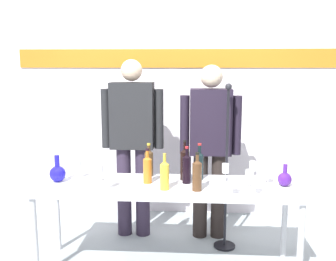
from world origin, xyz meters
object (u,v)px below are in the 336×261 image
presenter_right (210,142)px  wine_bottle_3 (149,162)px  decanter_blue_left (58,173)px  wine_bottle_0 (165,174)px  display_table (167,192)px  wine_glass_left_1 (100,169)px  wine_bottle_2 (185,163)px  wine_glass_right_2 (255,181)px  wine_bottle_5 (187,168)px  presenter_left (133,137)px  wine_glass_left_0 (108,175)px  wine_glass_left_2 (78,166)px  wine_bottle_4 (147,168)px  wine_glass_right_1 (253,167)px  wine_glass_right_0 (225,169)px  wine_glass_right_3 (232,182)px  wine_glass_right_5 (250,175)px  wine_glass_right_4 (268,172)px  wine_bottle_1 (197,174)px  wine_bottle_6 (199,164)px  decanter_blue_right (285,179)px  microphone_stand (226,195)px

presenter_right → wine_bottle_3: bearing=-144.5°
decanter_blue_left → wine_bottle_0: bearing=-9.4°
display_table → wine_glass_left_1: size_ratio=14.60×
wine_bottle_2 → wine_glass_right_2: 0.64m
wine_bottle_2 → wine_bottle_5: bearing=-78.4°
presenter_left → wine_bottle_5: presenter_left is taller
wine_bottle_5 → wine_glass_left_0: wine_bottle_5 is taller
wine_glass_left_1 → wine_glass_left_2: 0.23m
wine_bottle_2 → wine_bottle_4: 0.32m
presenter_right → wine_glass_left_1: bearing=-148.2°
display_table → wine_bottle_0: bearing=-93.7°
display_table → wine_glass_right_1: wine_glass_right_1 is taller
wine_glass_right_0 → wine_glass_left_2: bearing=178.3°
presenter_right → wine_bottle_4: size_ratio=5.82×
wine_glass_left_0 → wine_glass_right_3: (0.96, -0.10, -0.00)m
wine_bottle_4 → display_table: bearing=-10.8°
wine_bottle_3 → wine_bottle_4: (0.01, -0.20, -0.00)m
wine_glass_left_2 → wine_glass_right_5: bearing=-7.1°
wine_glass_right_4 → wine_glass_right_5: (-0.17, -0.12, 0.01)m
wine_glass_left_2 → wine_glass_right_3: (1.28, -0.36, -0.00)m
wine_glass_right_2 → wine_bottle_3: bearing=152.9°
wine_bottle_1 → wine_bottle_3: bearing=138.2°
wine_glass_right_0 → wine_glass_right_1: wine_glass_right_1 is taller
wine_glass_left_1 → wine_glass_right_3: bearing=-14.0°
display_table → wine_bottle_4: wine_bottle_4 is taller
presenter_right → wine_glass_left_0: (-0.83, -0.75, -0.13)m
wine_glass_left_1 → wine_glass_right_4: wine_glass_left_1 is taller
wine_glass_left_1 → wine_bottle_3: bearing=26.1°
presenter_right → presenter_left: bearing=-180.0°
wine_bottle_4 → wine_glass_right_4: 0.99m
decanter_blue_left → wine_bottle_6: wine_bottle_6 is taller
wine_bottle_5 → wine_glass_right_1: size_ratio=1.90×
wine_glass_left_1 → wine_glass_right_4: size_ratio=1.10×
wine_bottle_1 → wine_bottle_6: (0.02, 0.31, -0.00)m
wine_glass_left_2 → wine_glass_right_1: (1.49, 0.04, 0.01)m
wine_bottle_4 → wine_glass_right_5: (0.82, -0.07, -0.02)m
presenter_left → decanter_blue_right: bearing=-24.6°
decanter_blue_right → wine_bottle_2: wine_bottle_2 is taller
display_table → wine_glass_left_2: bearing=170.1°
decanter_blue_left → wine_bottle_3: size_ratio=0.78×
presenter_left → wine_bottle_2: size_ratio=5.09×
display_table → wine_glass_right_2: (0.68, -0.20, 0.16)m
wine_bottle_0 → wine_glass_right_3: wine_bottle_0 is taller
wine_bottle_1 → microphone_stand: 0.69m
decanter_blue_left → wine_bottle_5: size_ratio=0.74×
wine_bottle_5 → wine_glass_right_4: 0.67m
wine_bottle_3 → wine_glass_right_3: bearing=-34.0°
decanter_blue_left → wine_glass_right_3: decanter_blue_left is taller
presenter_right → wine_bottle_2: bearing=-116.1°
wine_glass_right_1 → wine_bottle_1: bearing=-146.8°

